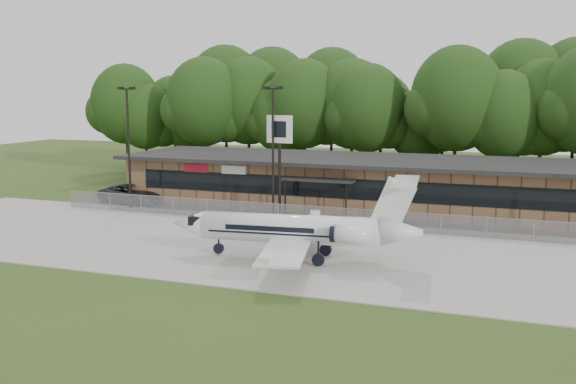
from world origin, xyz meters
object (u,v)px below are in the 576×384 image
at_px(terminal, 359,182).
at_px(pole_sign, 280,140).
at_px(business_jet, 299,230).
at_px(suv, 131,194).

relative_size(terminal, pole_sign, 5.10).
bearing_deg(pole_sign, terminal, 63.83).
distance_m(terminal, business_jet, 18.58).
xyz_separation_m(terminal, business_jet, (1.02, -18.55, -0.36)).
xyz_separation_m(business_jet, suv, (-20.43, 13.27, -0.96)).
distance_m(suv, pole_sign, 15.86).
height_order(terminal, suv, terminal).
relative_size(terminal, business_jet, 2.71).
bearing_deg(suv, business_jet, -111.40).
relative_size(business_jet, suv, 2.45).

